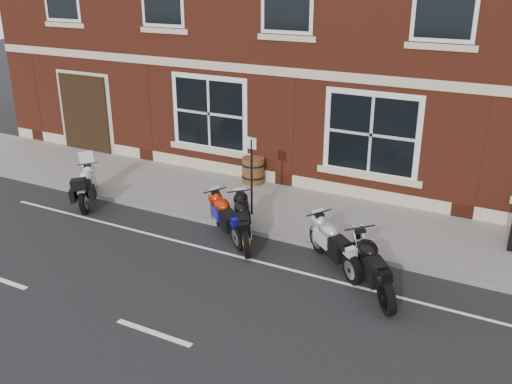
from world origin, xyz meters
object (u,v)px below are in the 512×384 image
Objects in this scene: moto_sport_red at (227,216)px; moto_sport_silver at (336,243)px; moto_naked_black at (374,264)px; moto_touring_silver at (89,185)px; moto_sport_black at (246,220)px; barrel_planter at (253,170)px; parking_sign at (252,171)px.

moto_sport_red is 2.81m from moto_sport_silver.
moto_sport_silver is 0.90× the size of moto_naked_black.
moto_touring_silver is 4.41m from moto_sport_red.
moto_sport_black is 3.68m from barrel_planter.
parking_sign is at bearing 80.48° from moto_sport_black.
barrel_planter is at bearing 10.30° from moto_touring_silver.
moto_sport_red is at bearing 131.86° from moto_naked_black.
moto_sport_black is 3.38m from moto_naked_black.
parking_sign reaches higher than moto_naked_black.
moto_sport_silver is at bearing -54.91° from moto_sport_red.
moto_sport_black reaches higher than barrel_planter.
parking_sign reaches higher than moto_sport_black.
moto_naked_black is (1.02, -0.59, 0.03)m from moto_sport_silver.
moto_touring_silver reaches higher than moto_sport_black.
moto_sport_red is 3.44m from barrel_planter.
moto_sport_red is (4.41, -0.05, 0.00)m from moto_touring_silver.
moto_sport_silver reaches higher than moto_sport_red.
moto_naked_black is 6.34m from barrel_planter.
moto_sport_black is at bearing -55.95° from moto_sport_red.
moto_sport_silver is 2.24× the size of barrel_planter.
moto_sport_black is 1.53m from parking_sign.
moto_sport_red is 0.89× the size of moto_naked_black.
barrel_planter is (3.36, 3.23, -0.03)m from moto_touring_silver.
barrel_planter is (-1.05, 3.28, -0.03)m from moto_sport_red.
barrel_planter is (-4.88, 4.06, -0.08)m from moto_naked_black.
moto_naked_black is 0.93× the size of parking_sign.
moto_sport_silver is (7.21, -0.23, 0.02)m from moto_touring_silver.
moto_sport_black reaches higher than moto_sport_silver.
moto_touring_silver is 0.90× the size of moto_sport_black.
parking_sign is (1.07, -2.08, 0.80)m from barrel_planter.
barrel_planter is (-3.85, 3.47, -0.05)m from moto_sport_silver.
moto_naked_black is at bearing -39.76° from barrel_planter.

